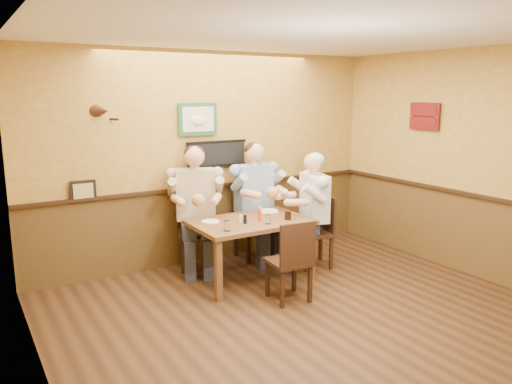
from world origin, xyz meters
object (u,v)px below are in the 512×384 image
at_px(salt_shaker, 241,219).
at_px(chair_near_side, 289,260).
at_px(chair_right_end, 314,231).
at_px(hot_sauce_bottle, 260,214).
at_px(pepper_shaker, 245,219).
at_px(water_glass_mid, 268,219).
at_px(cola_tumbler, 288,215).
at_px(diner_blue_polo, 254,207).
at_px(chair_back_left, 196,231).
at_px(dining_table, 250,228).
at_px(chair_back_right, 254,223).
at_px(water_glass_left, 227,226).
at_px(diner_white_elder, 314,216).
at_px(diner_tan_shirt, 196,214).

bearing_deg(salt_shaker, chair_near_side, -73.36).
bearing_deg(chair_right_end, hot_sauce_bottle, -70.77).
bearing_deg(pepper_shaker, water_glass_mid, -33.62).
bearing_deg(water_glass_mid, hot_sauce_bottle, 92.49).
bearing_deg(chair_right_end, cola_tumbler, -55.29).
height_order(diner_blue_polo, hot_sauce_bottle, diner_blue_polo).
height_order(chair_back_left, cola_tumbler, chair_back_left).
bearing_deg(dining_table, chair_back_right, 55.65).
xyz_separation_m(chair_right_end, pepper_shaker, (-1.08, -0.07, 0.33)).
height_order(chair_back_left, chair_near_side, chair_back_left).
bearing_deg(chair_right_end, diner_blue_polo, -128.85).
bearing_deg(chair_back_right, pepper_shaker, -124.86).
height_order(water_glass_left, water_glass_mid, water_glass_left).
bearing_deg(chair_back_left, pepper_shaker, -51.77).
height_order(diner_white_elder, hot_sauce_bottle, diner_white_elder).
relative_size(chair_near_side, pepper_shaker, 9.09).
xyz_separation_m(chair_right_end, diner_white_elder, (0.00, 0.00, 0.20)).
bearing_deg(diner_blue_polo, diner_white_elder, -52.06).
relative_size(chair_right_end, pepper_shaker, 9.33).
distance_m(chair_back_left, pepper_shaker, 0.90).
xyz_separation_m(diner_tan_shirt, diner_white_elder, (1.35, -0.74, -0.04)).
relative_size(chair_back_left, cola_tumbler, 9.73).
bearing_deg(pepper_shaker, hot_sauce_bottle, 5.82).
bearing_deg(chair_near_side, water_glass_mid, -89.64).
bearing_deg(chair_back_right, hot_sauce_bottle, -113.94).
distance_m(chair_near_side, water_glass_mid, 0.60).
bearing_deg(diner_blue_polo, chair_back_right, 0.00).
height_order(dining_table, water_glass_mid, water_glass_mid).
relative_size(dining_table, hot_sauce_bottle, 8.53).
distance_m(chair_back_left, hot_sauce_bottle, 0.98).
bearing_deg(hot_sauce_bottle, dining_table, 137.50).
xyz_separation_m(diner_blue_polo, diner_white_elder, (0.49, -0.70, -0.04)).
relative_size(dining_table, chair_back_right, 1.39).
relative_size(water_glass_left, water_glass_mid, 1.09).
bearing_deg(diner_tan_shirt, chair_back_left, -159.66).
bearing_deg(chair_near_side, cola_tumbler, -118.19).
distance_m(dining_table, diner_white_elder, 0.95).
xyz_separation_m(cola_tumbler, pepper_shaker, (-0.53, 0.11, -0.00)).
bearing_deg(pepper_shaker, diner_blue_polo, 52.60).
bearing_deg(hot_sauce_bottle, chair_back_right, 63.52).
bearing_deg(diner_blue_polo, chair_near_side, -103.70).
xyz_separation_m(chair_right_end, diner_tan_shirt, (-1.35, 0.74, 0.25)).
bearing_deg(chair_back_left, chair_back_right, 17.43).
bearing_deg(water_glass_left, chair_back_left, 86.28).
distance_m(water_glass_left, water_glass_mid, 0.55).
xyz_separation_m(diner_blue_polo, hot_sauce_bottle, (-0.37, -0.75, 0.11)).
distance_m(chair_right_end, diner_blue_polo, 0.89).
distance_m(chair_right_end, cola_tumbler, 0.67).
distance_m(chair_back_left, water_glass_mid, 1.12).
distance_m(chair_back_left, chair_back_right, 0.85).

